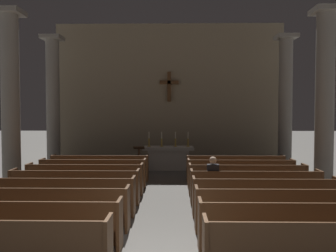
{
  "coord_description": "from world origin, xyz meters",
  "views": [
    {
      "loc": [
        0.27,
        -5.3,
        2.56
      ],
      "look_at": [
        0.0,
        8.91,
        1.95
      ],
      "focal_mm": 37.72,
      "sensor_mm": 36.0,
      "label": 1
    }
  ],
  "objects_px": {
    "pew_left_row_4": "(63,196)",
    "pew_right_row_5": "(255,187)",
    "candlestick_inner_left": "(162,142)",
    "altar": "(168,157)",
    "pew_left_row_6": "(85,179)",
    "column_left_second": "(11,103)",
    "column_right_second": "(325,103)",
    "column_right_third": "(285,105)",
    "pew_right_row_1": "(321,249)",
    "pew_right_row_6": "(247,179)",
    "pew_right_row_7": "(240,173)",
    "lone_worshipper": "(213,179)",
    "candlestick_outer_right": "(188,142)",
    "pew_right_row_4": "(265,197)",
    "pew_left_row_2": "(25,224)",
    "pew_left_row_7": "(93,173)",
    "candlestick_inner_right": "(175,142)",
    "pew_left_row_5": "(75,186)",
    "pew_right_row_3": "(279,209)",
    "pew_right_row_8": "(235,168)",
    "pew_right_row_2": "(296,226)",
    "candlestick_outer_left": "(149,142)",
    "column_left_third": "(53,105)",
    "pew_left_row_3": "(47,208)",
    "lectern": "(139,161)",
    "pew_left_row_8": "(100,168)"
  },
  "relations": [
    {
      "from": "column_right_third",
      "to": "lectern",
      "type": "bearing_deg",
      "value": -169.36
    },
    {
      "from": "candlestick_inner_left",
      "to": "altar",
      "type": "bearing_deg",
      "value": 0.0
    },
    {
      "from": "pew_left_row_7",
      "to": "pew_right_row_1",
      "type": "relative_size",
      "value": 1.0
    },
    {
      "from": "pew_left_row_7",
      "to": "pew_right_row_7",
      "type": "relative_size",
      "value": 1.0
    },
    {
      "from": "pew_left_row_5",
      "to": "altar",
      "type": "distance_m",
      "value": 6.21
    },
    {
      "from": "pew_left_row_2",
      "to": "pew_left_row_3",
      "type": "bearing_deg",
      "value": 90.0
    },
    {
      "from": "pew_left_row_5",
      "to": "column_left_second",
      "type": "xyz_separation_m",
      "value": [
        -2.55,
        1.68,
        2.34
      ]
    },
    {
      "from": "pew_right_row_1",
      "to": "altar",
      "type": "distance_m",
      "value": 10.33
    },
    {
      "from": "pew_right_row_3",
      "to": "lone_worshipper",
      "type": "xyz_separation_m",
      "value": [
        -1.16,
        2.21,
        0.22
      ]
    },
    {
      "from": "pew_right_row_7",
      "to": "pew_left_row_3",
      "type": "bearing_deg",
      "value": -138.82
    },
    {
      "from": "pew_right_row_2",
      "to": "pew_right_row_3",
      "type": "relative_size",
      "value": 1.0
    },
    {
      "from": "pew_right_row_5",
      "to": "lone_worshipper",
      "type": "xyz_separation_m",
      "value": [
        -1.16,
        0.04,
        0.22
      ]
    },
    {
      "from": "pew_left_row_7",
      "to": "lone_worshipper",
      "type": "height_order",
      "value": "lone_worshipper"
    },
    {
      "from": "pew_right_row_2",
      "to": "candlestick_outer_left",
      "type": "bearing_deg",
      "value": 110.41
    },
    {
      "from": "pew_right_row_8",
      "to": "column_right_second",
      "type": "height_order",
      "value": "column_right_second"
    },
    {
      "from": "column_left_second",
      "to": "column_left_third",
      "type": "bearing_deg",
      "value": 90.0
    },
    {
      "from": "pew_right_row_8",
      "to": "column_left_third",
      "type": "xyz_separation_m",
      "value": [
        -7.5,
        2.4,
        2.34
      ]
    },
    {
      "from": "pew_left_row_7",
      "to": "column_right_third",
      "type": "distance_m",
      "value": 8.6
    },
    {
      "from": "pew_right_row_2",
      "to": "candlestick_outer_right",
      "type": "distance_m",
      "value": 9.12
    },
    {
      "from": "candlestick_inner_left",
      "to": "column_right_second",
      "type": "bearing_deg",
      "value": -37.05
    },
    {
      "from": "candlestick_inner_right",
      "to": "pew_right_row_8",
      "type": "bearing_deg",
      "value": -48.28
    },
    {
      "from": "column_right_third",
      "to": "candlestick_inner_right",
      "type": "xyz_separation_m",
      "value": [
        -4.72,
        0.04,
        -1.6
      ]
    },
    {
      "from": "pew_right_row_4",
      "to": "pew_left_row_2",
      "type": "bearing_deg",
      "value": -156.37
    },
    {
      "from": "pew_left_row_5",
      "to": "pew_right_row_4",
      "type": "xyz_separation_m",
      "value": [
        4.95,
        -1.08,
        0.0
      ]
    },
    {
      "from": "pew_left_row_6",
      "to": "column_left_second",
      "type": "height_order",
      "value": "column_left_second"
    },
    {
      "from": "pew_left_row_4",
      "to": "pew_right_row_5",
      "type": "xyz_separation_m",
      "value": [
        4.95,
        1.08,
        0.0
      ]
    },
    {
      "from": "pew_left_row_8",
      "to": "pew_right_row_8",
      "type": "distance_m",
      "value": 4.95
    },
    {
      "from": "candlestick_inner_left",
      "to": "pew_left_row_2",
      "type": "bearing_deg",
      "value": -103.68
    },
    {
      "from": "pew_right_row_3",
      "to": "pew_right_row_4",
      "type": "xyz_separation_m",
      "value": [
        0.0,
        1.08,
        0.0
      ]
    },
    {
      "from": "column_right_third",
      "to": "pew_right_row_1",
      "type": "bearing_deg",
      "value": -104.29
    },
    {
      "from": "pew_right_row_3",
      "to": "lone_worshipper",
      "type": "relative_size",
      "value": 2.68
    },
    {
      "from": "pew_right_row_1",
      "to": "pew_right_row_2",
      "type": "bearing_deg",
      "value": 90.0
    },
    {
      "from": "candlestick_inner_right",
      "to": "candlestick_outer_right",
      "type": "xyz_separation_m",
      "value": [
        0.55,
        0.0,
        0.0
      ]
    },
    {
      "from": "pew_right_row_6",
      "to": "pew_right_row_7",
      "type": "distance_m",
      "value": 1.08
    },
    {
      "from": "pew_left_row_6",
      "to": "candlestick_outer_right",
      "type": "xyz_separation_m",
      "value": [
        3.33,
        4.61,
        0.74
      ]
    },
    {
      "from": "pew_right_row_7",
      "to": "candlestick_outer_right",
      "type": "xyz_separation_m",
      "value": [
        -1.63,
        3.53,
        0.74
      ]
    },
    {
      "from": "pew_right_row_1",
      "to": "candlestick_outer_right",
      "type": "height_order",
      "value": "candlestick_outer_right"
    },
    {
      "from": "pew_left_row_4",
      "to": "pew_left_row_8",
      "type": "height_order",
      "value": "same"
    },
    {
      "from": "pew_left_row_5",
      "to": "column_right_third",
      "type": "relative_size",
      "value": 0.61
    },
    {
      "from": "column_right_second",
      "to": "altar",
      "type": "xyz_separation_m",
      "value": [
        -5.02,
        4.02,
        -2.28
      ]
    },
    {
      "from": "pew_right_row_4",
      "to": "pew_left_row_5",
      "type": "bearing_deg",
      "value": 167.66
    },
    {
      "from": "pew_left_row_5",
      "to": "pew_right_row_1",
      "type": "relative_size",
      "value": 1.0
    },
    {
      "from": "column_right_second",
      "to": "lone_worshipper",
      "type": "xyz_separation_m",
      "value": [
        -3.71,
        -1.64,
        -2.12
      ]
    },
    {
      "from": "pew_left_row_2",
      "to": "pew_right_row_7",
      "type": "xyz_separation_m",
      "value": [
        4.95,
        5.42,
        0.0
      ]
    },
    {
      "from": "pew_left_row_4",
      "to": "pew_left_row_6",
      "type": "distance_m",
      "value": 2.17
    },
    {
      "from": "pew_right_row_7",
      "to": "candlestick_outer_left",
      "type": "relative_size",
      "value": 5.49
    },
    {
      "from": "pew_left_row_2",
      "to": "candlestick_outer_left",
      "type": "bearing_deg",
      "value": 79.69
    },
    {
      "from": "pew_right_row_5",
      "to": "pew_left_row_2",
      "type": "bearing_deg",
      "value": -146.73
    },
    {
      "from": "pew_left_row_3",
      "to": "lectern",
      "type": "relative_size",
      "value": 3.07
    },
    {
      "from": "pew_right_row_1",
      "to": "altar",
      "type": "bearing_deg",
      "value": 103.88
    }
  ]
}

